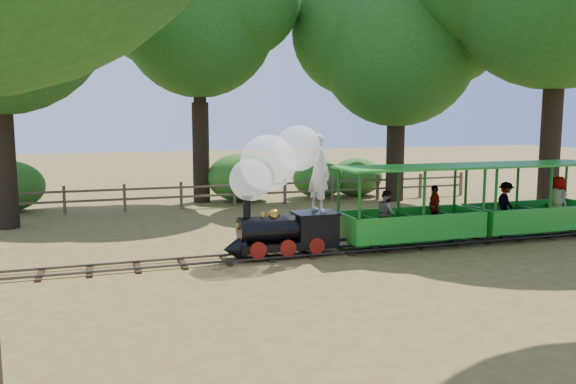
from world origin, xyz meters
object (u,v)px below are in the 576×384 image
object	(u,v)px
carriage_front	(410,216)
carriage_rear	(532,208)
fence	(260,190)
locomotive	(280,182)

from	to	relation	value
carriage_front	carriage_rear	distance (m)	3.86
carriage_rear	carriage_front	bearing A→B (deg)	179.99
fence	carriage_front	bearing A→B (deg)	-77.07
locomotive	carriage_front	xyz separation A→B (m)	(3.51, -0.07, -1.01)
carriage_front	fence	bearing A→B (deg)	102.93
carriage_front	carriage_rear	world-z (taller)	same
locomotive	carriage_rear	size ratio (longest dim) A/B	0.84
carriage_front	fence	distance (m)	8.21
locomotive	carriage_rear	distance (m)	7.43
carriage_rear	fence	size ratio (longest dim) A/B	0.21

